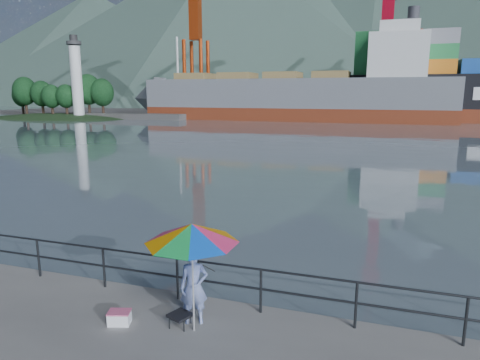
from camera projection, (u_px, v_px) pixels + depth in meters
name	position (u px, v px, depth m)	size (l,w,h in m)	color
harbor_water	(365.00, 108.00, 129.59)	(500.00, 280.00, 0.00)	slate
far_dock	(406.00, 114.00, 92.11)	(200.00, 40.00, 0.40)	#514F4C
guardrail	(140.00, 272.00, 10.18)	(22.00, 0.06, 1.03)	#2D3033
mountains	(471.00, 19.00, 182.77)	(600.00, 332.80, 80.00)	#385147
lighthouse_islet	(57.00, 115.00, 83.21)	(48.00, 26.40, 19.20)	#263F1E
fisherman	(194.00, 287.00, 8.82)	(0.58, 0.38, 1.59)	#1A3A97
beach_umbrella	(192.00, 233.00, 8.24)	(2.44, 2.44, 2.26)	white
folding_stool	(180.00, 320.00, 8.78)	(0.54, 0.54, 0.27)	black
cooler_bag	(119.00, 318.00, 8.87)	(0.44, 0.29, 0.25)	white
fishing_rod	(194.00, 295.00, 10.14)	(0.02, 0.02, 2.19)	black
bulk_carrier	(304.00, 96.00, 75.65)	(53.65, 9.29, 14.50)	maroon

